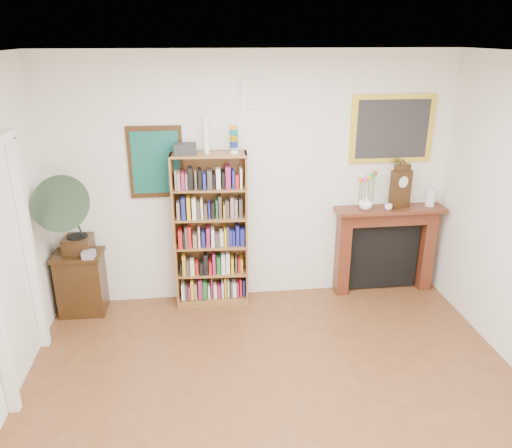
# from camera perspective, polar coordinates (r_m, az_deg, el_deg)

# --- Properties ---
(room) EXTENTS (4.51, 5.01, 2.81)m
(room) POSITION_cam_1_polar(r_m,az_deg,el_deg) (3.27, 4.70, -7.17)
(room) COLOR brown
(room) RESTS_ON ground
(door_casing) EXTENTS (0.08, 1.02, 2.17)m
(door_casing) POSITION_cam_1_polar(r_m,az_deg,el_deg) (4.64, -26.47, -2.54)
(door_casing) COLOR white
(door_casing) RESTS_ON left_wall
(teal_poster) EXTENTS (0.58, 0.04, 0.78)m
(teal_poster) POSITION_cam_1_polar(r_m,az_deg,el_deg) (5.47, -11.39, 6.93)
(teal_poster) COLOR black
(teal_poster) RESTS_ON back_wall
(small_picture) EXTENTS (0.26, 0.04, 0.30)m
(small_picture) POSITION_cam_1_polar(r_m,az_deg,el_deg) (5.37, -0.33, 14.66)
(small_picture) COLOR white
(small_picture) RESTS_ON back_wall
(gilt_painting) EXTENTS (0.95, 0.04, 0.75)m
(gilt_painting) POSITION_cam_1_polar(r_m,az_deg,el_deg) (5.81, 15.31, 10.43)
(gilt_painting) COLOR gold
(gilt_painting) RESTS_ON back_wall
(bookshelf) EXTENTS (0.83, 0.33, 2.03)m
(bookshelf) POSITION_cam_1_polar(r_m,az_deg,el_deg) (5.52, -5.19, 0.12)
(bookshelf) COLOR brown
(bookshelf) RESTS_ON floor
(side_cabinet) EXTENTS (0.53, 0.39, 0.72)m
(side_cabinet) POSITION_cam_1_polar(r_m,az_deg,el_deg) (5.88, -19.31, -6.37)
(side_cabinet) COLOR black
(side_cabinet) RESTS_ON floor
(fireplace) EXTENTS (1.27, 0.31, 1.07)m
(fireplace) POSITION_cam_1_polar(r_m,az_deg,el_deg) (6.12, 14.53, -1.99)
(fireplace) COLOR #4D2212
(fireplace) RESTS_ON floor
(gramophone) EXTENTS (0.61, 0.75, 0.94)m
(gramophone) POSITION_cam_1_polar(r_m,az_deg,el_deg) (5.44, -20.53, 1.42)
(gramophone) COLOR black
(gramophone) RESTS_ON side_cabinet
(cd_stack) EXTENTS (0.13, 0.13, 0.08)m
(cd_stack) POSITION_cam_1_polar(r_m,az_deg,el_deg) (5.56, -18.59, -3.32)
(cd_stack) COLOR #B2B2BF
(cd_stack) RESTS_ON side_cabinet
(mantel_clock) EXTENTS (0.24, 0.18, 0.50)m
(mantel_clock) POSITION_cam_1_polar(r_m,az_deg,el_deg) (5.90, 16.20, 4.12)
(mantel_clock) COLOR black
(mantel_clock) RESTS_ON fireplace
(flower_vase) EXTENTS (0.21, 0.21, 0.16)m
(flower_vase) POSITION_cam_1_polar(r_m,az_deg,el_deg) (5.77, 12.43, 2.43)
(flower_vase) COLOR white
(flower_vase) RESTS_ON fireplace
(teacup) EXTENTS (0.10, 0.10, 0.07)m
(teacup) POSITION_cam_1_polar(r_m,az_deg,el_deg) (5.83, 14.89, 1.89)
(teacup) COLOR white
(teacup) RESTS_ON fireplace
(bottle_left) EXTENTS (0.07, 0.07, 0.24)m
(bottle_left) POSITION_cam_1_polar(r_m,az_deg,el_deg) (6.07, 19.18, 3.04)
(bottle_left) COLOR silver
(bottle_left) RESTS_ON fireplace
(bottle_right) EXTENTS (0.06, 0.06, 0.20)m
(bottle_right) POSITION_cam_1_polar(r_m,az_deg,el_deg) (6.08, 19.50, 2.81)
(bottle_right) COLOR silver
(bottle_right) RESTS_ON fireplace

